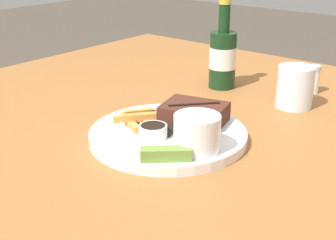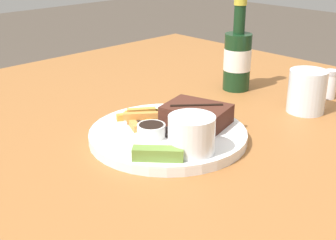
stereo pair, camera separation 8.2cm
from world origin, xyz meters
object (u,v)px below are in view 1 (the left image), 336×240
dipping_sauce_cup (151,130)px  fork_utensil (132,123)px  pickle_spear (166,154)px  steak_portion (194,113)px  salt_shaker (313,79)px  coleslaw_cup (197,131)px  beer_bottle (223,56)px  knife_utensil (177,123)px  dinner_plate (168,135)px  drinking_glass (295,87)px

dipping_sauce_cup → fork_utensil: (-0.07, 0.02, -0.01)m
dipping_sauce_cup → pickle_spear: dipping_sauce_cup is taller
steak_portion → salt_shaker: 0.36m
steak_portion → coleslaw_cup: 0.12m
steak_portion → fork_utensil: (-0.08, -0.08, -0.02)m
steak_portion → dipping_sauce_cup: bearing=-99.4°
steak_portion → beer_bottle: (-0.11, 0.26, 0.04)m
pickle_spear → knife_utensil: bearing=121.8°
dipping_sauce_cup → knife_utensil: 0.07m
dipping_sauce_cup → pickle_spear: 0.09m
dinner_plate → knife_utensil: size_ratio=1.73×
fork_utensil → beer_bottle: 0.34m
dinner_plate → salt_shaker: (0.09, 0.42, 0.02)m
coleslaw_cup → beer_bottle: size_ratio=0.36×
knife_utensil → drinking_glass: 0.29m
steak_portion → fork_utensil: steak_portion is taller
drinking_glass → fork_utensil: bearing=-117.7°
pickle_spear → beer_bottle: 0.45m
steak_portion → drinking_glass: size_ratio=1.50×
dinner_plate → drinking_glass: (0.10, 0.30, 0.04)m
coleslaw_cup → salt_shaker: bearing=89.7°
knife_utensil → steak_portion: bearing=-49.8°
dipping_sauce_cup → drinking_glass: drinking_glass is taller
dinner_plate → coleslaw_cup: 0.10m
dinner_plate → steak_portion: steak_portion is taller
coleslaw_cup → drinking_glass: drinking_glass is taller
knife_utensil → salt_shaker: (0.10, 0.38, 0.01)m
drinking_glass → dinner_plate: bearing=-107.8°
coleslaw_cup → knife_utensil: (-0.09, 0.06, -0.03)m
fork_utensil → salt_shaker: 0.46m
salt_shaker → coleslaw_cup: bearing=-90.3°
dinner_plate → pickle_spear: size_ratio=3.82×
drinking_glass → salt_shaker: (-0.01, 0.11, -0.01)m
coleslaw_cup → dipping_sauce_cup: 0.09m
coleslaw_cup → drinking_glass: bearing=88.3°
beer_bottle → dinner_plate: bearing=-73.2°
fork_utensil → salt_shaker: (0.16, 0.43, 0.01)m
dipping_sauce_cup → pickle_spear: size_ratio=0.66×
beer_bottle → drinking_glass: size_ratio=2.42×
dinner_plate → knife_utensil: bearing=99.5°
dipping_sauce_cup → knife_utensil: dipping_sauce_cup is taller
beer_bottle → salt_shaker: bearing=27.4°
fork_utensil → drinking_glass: (0.17, 0.32, 0.02)m
steak_portion → pickle_spear: steak_portion is taller
knife_utensil → fork_utensil: bearing=109.7°
salt_shaker → dipping_sauce_cup: bearing=-101.7°
steak_portion → beer_bottle: bearing=112.9°
knife_utensil → beer_bottle: beer_bottle is taller
drinking_glass → knife_utensil: bearing=-110.8°
dinner_plate → knife_utensil: knife_utensil is taller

